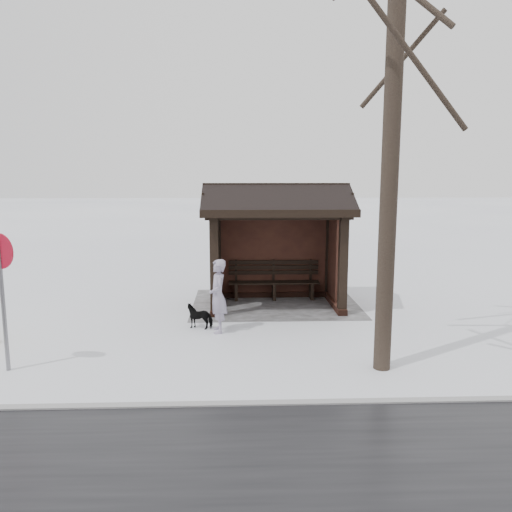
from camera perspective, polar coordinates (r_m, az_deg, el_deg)
The scene contains 7 objects.
ground at distance 12.73m, azimuth 2.26°, elevation -5.70°, with size 120.00×120.00×0.00m, color white.
kerb at distance 7.57m, azimuth 5.61°, elevation -16.41°, with size 120.00×0.15×0.06m, color gray.
trampled_patch at distance 12.92m, azimuth 2.20°, elevation -5.44°, with size 4.20×3.20×0.02m, color #939399.
bus_shelter at distance 12.51m, azimuth 2.27°, elevation 4.11°, with size 3.60×2.40×3.09m.
pedestrian at distance 10.50m, azimuth -4.37°, elevation -4.59°, with size 0.57×0.37×1.55m, color #938AA1.
dog at distance 10.96m, azimuth -6.42°, elevation -6.83°, with size 0.28×0.62×0.52m, color black.
road_sign at distance 9.25m, azimuth -27.13°, elevation -1.68°, with size 0.56×0.27×2.35m.
Camera 1 is at (0.97, 12.26, 3.29)m, focal length 35.00 mm.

